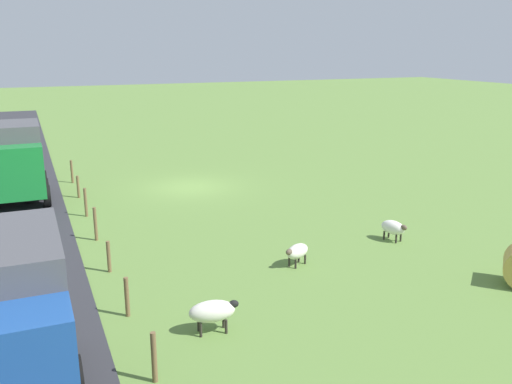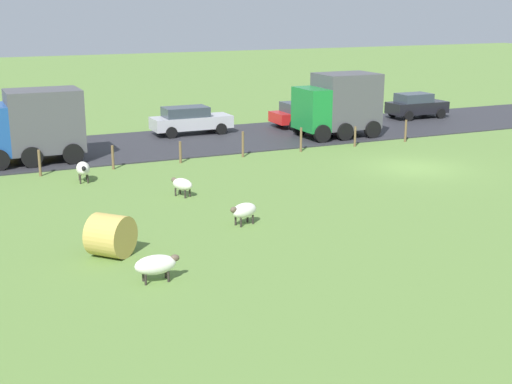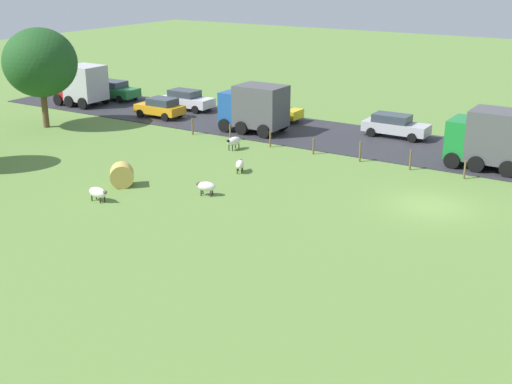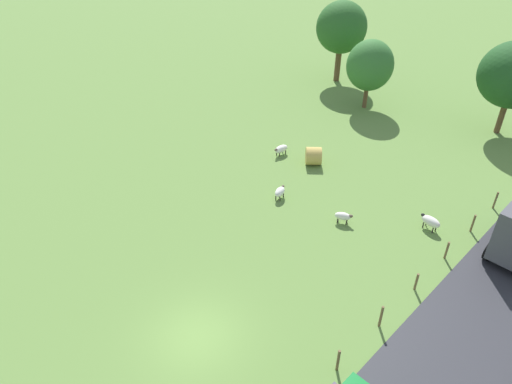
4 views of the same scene
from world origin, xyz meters
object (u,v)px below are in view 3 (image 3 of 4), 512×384
car_0 (114,90)px  car_2 (273,110)px  sheep_0 (206,186)px  car_3 (187,99)px  sheep_3 (98,193)px  sheep_1 (234,141)px  hay_bale_0 (122,175)px  tree_1 (40,63)px  truck_1 (81,84)px  car_1 (502,141)px  sheep_2 (240,164)px  truck_0 (255,107)px  car_6 (395,125)px  car_5 (160,107)px  truck_2 (490,138)px

car_0 → car_2: car_0 is taller
sheep_0 → car_3: (16.44, 13.90, 0.39)m
sheep_0 → sheep_3: bearing=131.5°
sheep_1 → car_0: size_ratio=0.29×
hay_bale_0 → car_0: (17.64, 17.15, 0.26)m
car_2 → car_3: size_ratio=0.99×
tree_1 → truck_1: tree_1 is taller
car_1 → sheep_2: bearing=135.2°
car_1 → car_3: size_ratio=1.02×
hay_bale_0 → truck_1: size_ratio=0.32×
sheep_2 → truck_1: 23.64m
sheep_3 → truck_0: (16.72, 0.94, 1.37)m
sheep_3 → hay_bale_0: hay_bale_0 is taller
car_2 → sheep_2: bearing=-157.6°
truck_1 → car_1: bearing=-84.5°
sheep_1 → car_6: car_6 is taller
truck_1 → car_1: truck_1 is taller
sheep_3 → sheep_2: bearing=-23.1°
sheep_2 → car_5: (8.66, 13.14, 0.37)m
sheep_0 → truck_2: (12.85, -11.33, 1.40)m
sheep_3 → car_2: size_ratio=0.29×
tree_1 → car_1: tree_1 is taller
car_1 → truck_0: bearing=102.0°
car_0 → car_3: bearing=-90.0°
sheep_0 → car_3: 21.53m
sheep_1 → truck_1: (4.92, 18.81, 1.26)m
truck_0 → car_1: bearing=-78.0°
truck_0 → truck_2: (-0.16, -16.47, 0.05)m
sheep_3 → sheep_1: bearing=-1.8°
sheep_0 → car_2: bearing=19.3°
sheep_1 → hay_bale_0: size_ratio=1.02×
sheep_1 → car_6: (8.62, -7.77, 0.31)m
car_3 → sheep_1: bearing=-128.9°
sheep_2 → tree_1: 18.97m
truck_0 → car_5: 8.80m
car_1 → truck_2: bearing=-179.4°
car_6 → sheep_1: bearing=138.0°
tree_1 → truck_2: 31.33m
truck_1 → car_1: (3.27, -33.92, -0.99)m
hay_bale_0 → car_5: (14.23, 9.04, 0.22)m
hay_bale_0 → car_6: bearing=-25.9°
hay_bale_0 → truck_0: bearing=1.2°
hay_bale_0 → sheep_0: bearing=-76.1°
car_3 → sheep_3: bearing=-154.3°
sheep_0 → tree_1: size_ratio=0.16×
tree_1 → car_1: bearing=-71.2°
car_0 → sheep_3: bearing=-138.5°
sheep_0 → hay_bale_0: bearing=103.9°
sheep_3 → car_3: (20.15, 9.70, 0.41)m
sheep_0 → car_5: size_ratio=0.30×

